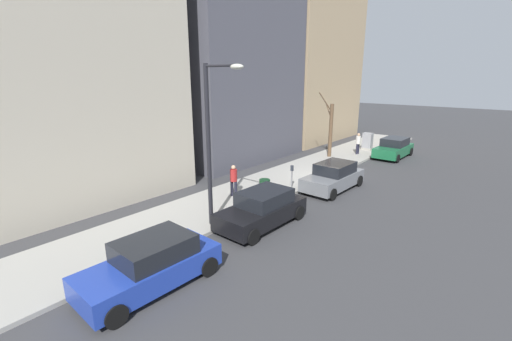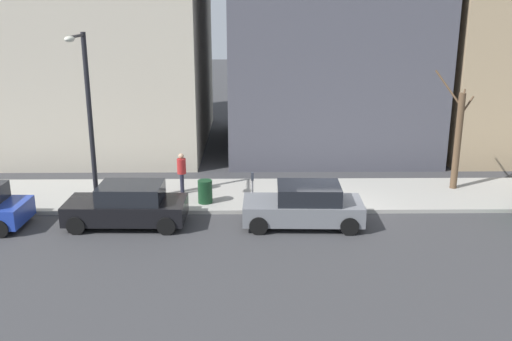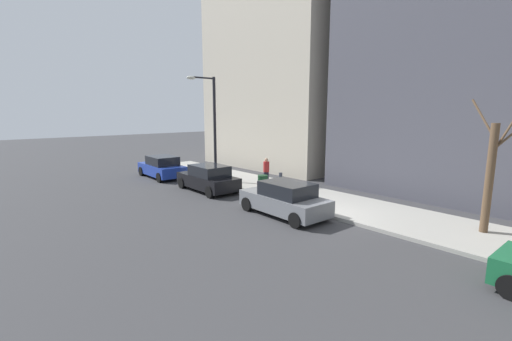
% 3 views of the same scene
% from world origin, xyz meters
% --- Properties ---
extents(ground_plane, '(120.00, 120.00, 0.00)m').
position_xyz_m(ground_plane, '(0.00, 0.00, 0.00)').
color(ground_plane, '#38383A').
extents(sidewalk, '(4.00, 36.00, 0.15)m').
position_xyz_m(sidewalk, '(2.00, 0.00, 0.07)').
color(sidewalk, '#9E9B93').
rests_on(sidewalk, ground).
extents(parked_car_green, '(1.97, 4.22, 1.52)m').
position_xyz_m(parked_car_green, '(-1.11, -8.93, 0.74)').
color(parked_car_green, '#196038').
rests_on(parked_car_green, ground).
extents(parked_car_grey, '(2.03, 4.25, 1.52)m').
position_xyz_m(parked_car_grey, '(-1.12, 1.17, 0.74)').
color(parked_car_grey, slate).
rests_on(parked_car_grey, ground).
extents(parked_car_black, '(2.00, 4.24, 1.52)m').
position_xyz_m(parked_car_black, '(-1.02, 7.43, 0.74)').
color(parked_car_black, black).
rests_on(parked_car_black, ground).
extents(parked_car_blue, '(2.04, 4.26, 1.52)m').
position_xyz_m(parked_car_blue, '(-1.18, 13.02, 0.74)').
color(parked_car_blue, '#1E389E').
rests_on(parked_car_blue, ground).
extents(parking_meter, '(0.14, 0.10, 1.35)m').
position_xyz_m(parking_meter, '(0.45, 3.00, 0.98)').
color(parking_meter, slate).
rests_on(parking_meter, sidewalk).
extents(utility_box, '(0.83, 0.61, 1.43)m').
position_xyz_m(utility_box, '(1.30, -9.65, 0.85)').
color(utility_box, '#A8A399').
rests_on(utility_box, sidewalk).
extents(streetlamp, '(1.97, 0.32, 6.50)m').
position_xyz_m(streetlamp, '(0.28, 8.94, 4.02)').
color(streetlamp, black).
rests_on(streetlamp, sidewalk).
extents(bare_tree, '(0.88, 1.63, 4.88)m').
position_xyz_m(bare_tree, '(2.62, -5.45, 2.29)').
color(bare_tree, brown).
rests_on(bare_tree, sidewalk).
extents(trash_bin, '(0.56, 0.56, 0.90)m').
position_xyz_m(trash_bin, '(0.90, 4.83, 0.60)').
color(trash_bin, '#14381E').
rests_on(trash_bin, sidewalk).
extents(pedestrian_near_meter, '(0.36, 0.40, 1.66)m').
position_xyz_m(pedestrian_near_meter, '(1.28, -7.67, 1.09)').
color(pedestrian_near_meter, '#1E1E2D').
rests_on(pedestrian_near_meter, sidewalk).
extents(pedestrian_midblock, '(0.40, 0.36, 1.66)m').
position_xyz_m(pedestrian_midblock, '(2.12, 5.86, 1.09)').
color(pedestrian_midblock, '#1E1E2D').
rests_on(pedestrian_midblock, sidewalk).
extents(office_tower_left, '(10.84, 10.84, 22.90)m').
position_xyz_m(office_tower_left, '(10.92, -11.93, 11.45)').
color(office_tower_left, tan).
rests_on(office_tower_left, ground).
extents(office_block_center, '(10.20, 10.20, 18.16)m').
position_xyz_m(office_block_center, '(10.60, -1.02, 9.08)').
color(office_block_center, '#4C4C56').
rests_on(office_block_center, ground).
extents(office_tower_right, '(12.33, 12.33, 17.52)m').
position_xyz_m(office_tower_right, '(11.67, 11.70, 8.76)').
color(office_tower_right, '#BCB29E').
rests_on(office_tower_right, ground).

